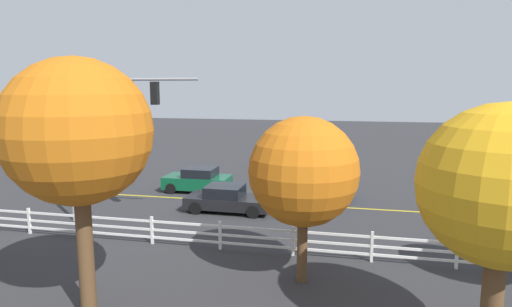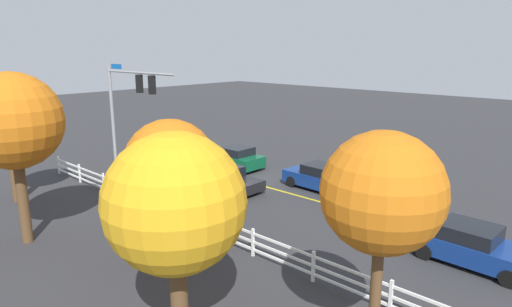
{
  "view_description": "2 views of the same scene",
  "coord_description": "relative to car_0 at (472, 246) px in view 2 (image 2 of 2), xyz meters",
  "views": [
    {
      "loc": [
        -6.31,
        22.38,
        6.33
      ],
      "look_at": [
        -1.67,
        0.88,
        2.9
      ],
      "focal_mm": 29.83,
      "sensor_mm": 36.0,
      "label": 1
    },
    {
      "loc": [
        -18.27,
        18.72,
        8.0
      ],
      "look_at": [
        -3.0,
        2.16,
        2.6
      ],
      "focal_mm": 30.96,
      "sensor_mm": 36.0,
      "label": 2
    }
  ],
  "objects": [
    {
      "name": "ground_plane",
      "position": [
        13.87,
        -1.87,
        -0.73
      ],
      "size": [
        120.0,
        120.0,
        0.0
      ],
      "primitive_type": "plane",
      "color": "#2D2D30"
    },
    {
      "name": "lane_center_stripe",
      "position": [
        9.87,
        -1.87,
        -0.72
      ],
      "size": [
        28.0,
        0.16,
        0.01
      ],
      "primitive_type": "cube",
      "color": "gold",
      "rests_on": "ground_plane"
    },
    {
      "name": "signal_assembly",
      "position": [
        18.35,
        3.11,
        4.23
      ],
      "size": [
        6.48,
        0.38,
        7.1
      ],
      "color": "gray",
      "rests_on": "ground_plane"
    },
    {
      "name": "car_0",
      "position": [
        0.0,
        0.0,
        0.0
      ],
      "size": [
        4.44,
        2.13,
        1.52
      ],
      "rotation": [
        0.0,
        0.0,
        3.11
      ],
      "color": "navy",
      "rests_on": "ground_plane"
    },
    {
      "name": "car_1",
      "position": [
        9.36,
        -3.68,
        -0.0
      ],
      "size": [
        4.49,
        2.12,
        1.48
      ],
      "rotation": [
        0.0,
        0.0,
        6.23
      ],
      "color": "navy",
      "rests_on": "ground_plane"
    },
    {
      "name": "car_2",
      "position": [
        16.4,
        -3.65,
        -0.01
      ],
      "size": [
        3.98,
        2.05,
        1.49
      ],
      "rotation": [
        0.0,
        0.0,
        6.28
      ],
      "color": "#0C4C2D",
      "rests_on": "ground_plane"
    },
    {
      "name": "car_3",
      "position": [
        13.45,
        0.02,
        -0.09
      ],
      "size": [
        4.38,
        2.06,
        1.34
      ],
      "rotation": [
        0.0,
        0.0,
        3.13
      ],
      "color": "black",
      "rests_on": "ground_plane"
    },
    {
      "name": "white_rail_fence",
      "position": [
        10.87,
        5.16,
        -0.13
      ],
      "size": [
        26.1,
        0.1,
        1.15
      ],
      "color": "white",
      "rests_on": "ground_plane"
    },
    {
      "name": "tree_0",
      "position": [
        0.04,
        7.68,
        3.97
      ],
      "size": [
        2.94,
        2.94,
        6.2
      ],
      "color": "brown",
      "rests_on": "ground_plane"
    },
    {
      "name": "tree_1",
      "position": [
        8.87,
        7.22,
        2.94
      ],
      "size": [
        3.53,
        3.53,
        5.45
      ],
      "color": "brown",
      "rests_on": "ground_plane"
    },
    {
      "name": "tree_2",
      "position": [
        14.46,
        10.66,
        4.42
      ],
      "size": [
        3.91,
        3.91,
        7.14
      ],
      "color": "brown",
      "rests_on": "ground_plane"
    },
    {
      "name": "tree_3",
      "position": [
        4.2,
        10.52,
        3.45
      ],
      "size": [
        3.65,
        3.65,
        6.04
      ],
      "color": "brown",
      "rests_on": "ground_plane"
    },
    {
      "name": "tree_4",
      "position": [
        20.26,
        9.01,
        3.71
      ],
      "size": [
        2.89,
        2.89,
        5.96
      ],
      "color": "brown",
      "rests_on": "ground_plane"
    }
  ]
}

